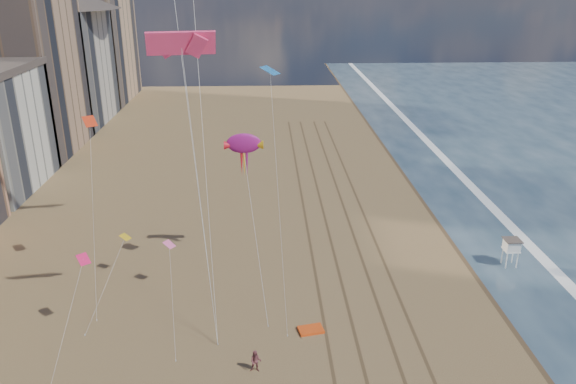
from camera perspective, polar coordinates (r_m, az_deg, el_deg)
The scene contains 9 objects.
wet_sand at distance 72.41m, azimuth 18.05°, elevation -2.72°, with size 260.00×260.00×0.00m, color #42301E.
foam at distance 73.97m, azimuth 21.10°, elevation -2.61°, with size 260.00×260.00×0.00m, color white.
tracks at distance 59.60m, azimuth 6.21°, elevation -7.03°, with size 7.68×120.00×0.01m.
buildings at distance 97.12m, azimuth -26.99°, elevation 10.36°, with size 34.72×131.35×29.00m.
lifeguard_stand at distance 61.84m, azimuth 21.77°, elevation -5.07°, with size 1.65×1.65×2.98m.
grounded_kite at distance 48.78m, azimuth 2.34°, elevation -13.80°, with size 2.07×1.32×0.24m, color #F04A14.
show_kite at distance 54.42m, azimuth -4.52°, elevation 4.90°, with size 3.87×6.28×16.91m.
kite_flyer_b at distance 44.23m, azimuth -3.30°, elevation -16.79°, with size 0.87×0.68×1.79m, color brown.
small_kites at distance 49.62m, azimuth -13.17°, elevation 2.45°, with size 17.54×11.13×17.05m.
Camera 1 is at (-6.06, -21.85, 28.11)m, focal length 35.00 mm.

